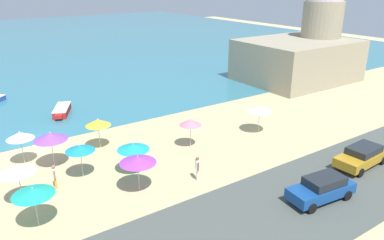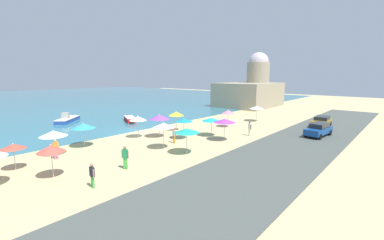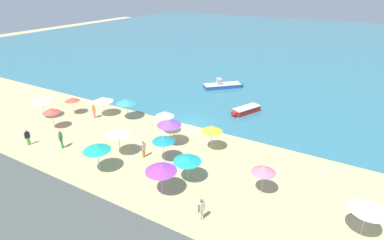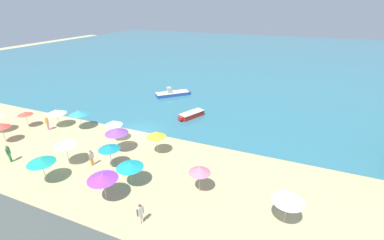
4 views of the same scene
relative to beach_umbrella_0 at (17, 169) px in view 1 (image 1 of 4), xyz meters
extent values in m
plane|color=tan|center=(2.63, 8.60, -2.34)|extent=(160.00, 160.00, 0.00)
cylinder|color=#B2B2B7|center=(0.00, 0.00, -1.26)|extent=(0.05, 0.05, 2.17)
cone|color=white|center=(0.00, 0.00, 0.00)|extent=(2.14, 2.14, 0.46)
sphere|color=silver|center=(0.00, 0.00, 0.27)|extent=(0.08, 0.08, 0.08)
cylinder|color=#B2B2B7|center=(4.12, 1.14, -1.32)|extent=(0.05, 0.05, 2.05)
cone|color=teal|center=(4.12, 1.14, -0.16)|extent=(1.99, 1.99, 0.37)
sphere|color=silver|center=(4.12, 1.14, 0.06)|extent=(0.08, 0.08, 0.08)
cylinder|color=#B2B2B7|center=(6.88, 5.01, -1.34)|extent=(0.05, 0.05, 2.01)
cone|color=yellow|center=(6.88, 5.01, -0.14)|extent=(1.99, 1.99, 0.50)
sphere|color=silver|center=(6.88, 5.01, 0.15)|extent=(0.08, 0.08, 0.08)
cylinder|color=#B2B2B7|center=(2.92, 3.84, -1.26)|extent=(0.05, 0.05, 2.17)
cone|color=purple|center=(2.92, 3.84, 0.04)|extent=(2.38, 2.38, 0.54)
sphere|color=silver|center=(2.92, 3.84, 0.34)|extent=(0.08, 0.08, 0.08)
cylinder|color=#B2B2B7|center=(0.23, -2.80, -1.33)|extent=(0.05, 0.05, 2.04)
cone|color=teal|center=(0.23, -2.80, -0.16)|extent=(2.28, 2.28, 0.39)
sphere|color=silver|center=(0.23, -2.80, 0.06)|extent=(0.08, 0.08, 0.08)
cylinder|color=#B2B2B7|center=(13.04, 1.08, -1.37)|extent=(0.05, 0.05, 1.95)
cone|color=pink|center=(13.04, 1.08, -0.20)|extent=(1.78, 1.78, 0.48)
sphere|color=silver|center=(13.04, 1.08, 0.07)|extent=(0.08, 0.08, 0.08)
cylinder|color=#B2B2B7|center=(1.22, 5.56, -1.32)|extent=(0.05, 0.05, 2.06)
cone|color=white|center=(1.22, 5.56, -0.08)|extent=(1.95, 1.95, 0.51)
sphere|color=silver|center=(1.22, 5.56, 0.20)|extent=(0.08, 0.08, 0.08)
cylinder|color=#B2B2B7|center=(6.54, -2.66, -1.31)|extent=(0.05, 0.05, 2.07)
cone|color=purple|center=(6.54, -2.66, -0.12)|extent=(2.35, 2.35, 0.41)
sphere|color=silver|center=(6.54, -2.66, 0.12)|extent=(0.08, 0.08, 0.08)
cylinder|color=#B2B2B7|center=(7.35, -0.30, -1.42)|extent=(0.05, 0.05, 1.84)
cone|color=teal|center=(7.35, -0.30, -0.37)|extent=(2.26, 2.26, 0.37)
sphere|color=silver|center=(7.35, -0.30, -0.15)|extent=(0.08, 0.08, 0.08)
cylinder|color=#B2B2B7|center=(19.79, 0.23, -1.34)|extent=(0.05, 0.05, 2.02)
cone|color=white|center=(19.79, 0.23, -0.17)|extent=(2.22, 2.22, 0.42)
sphere|color=silver|center=(19.79, 0.23, 0.07)|extent=(0.08, 0.08, 0.08)
cylinder|color=#F6EDC8|center=(10.38, -3.73, -1.93)|extent=(0.14, 0.14, 0.83)
cylinder|color=#F6EDC8|center=(10.45, -3.57, -1.93)|extent=(0.14, 0.14, 0.83)
cube|color=silver|center=(10.41, -3.65, -1.18)|extent=(0.34, 0.42, 0.66)
sphere|color=brown|center=(10.41, -3.65, -0.72)|extent=(0.22, 0.22, 0.22)
cylinder|color=brown|center=(10.33, -3.87, -1.23)|extent=(0.09, 0.09, 0.59)
cylinder|color=brown|center=(10.50, -3.43, -1.23)|extent=(0.09, 0.09, 0.59)
cylinder|color=gold|center=(2.15, 0.62, -1.94)|extent=(0.14, 0.14, 0.80)
cylinder|color=gold|center=(2.18, 0.80, -1.94)|extent=(0.14, 0.14, 0.80)
cube|color=silver|center=(2.17, 0.71, -1.23)|extent=(0.28, 0.39, 0.63)
sphere|color=#9B6956|center=(2.17, 0.71, -0.78)|extent=(0.22, 0.22, 0.22)
cylinder|color=#9B6956|center=(2.12, 0.48, -1.28)|extent=(0.09, 0.09, 0.57)
cylinder|color=#9B6956|center=(2.21, 0.95, -1.28)|extent=(0.09, 0.09, 0.57)
cube|color=navy|center=(15.20, -9.98, -1.62)|extent=(4.48, 2.15, 0.68)
cube|color=#1E2328|center=(15.42, -10.00, -1.01)|extent=(2.57, 1.74, 0.54)
cylinder|color=black|center=(13.66, -10.60, -1.96)|extent=(0.66, 0.29, 0.64)
cylinder|color=black|center=(13.83, -9.03, -1.96)|extent=(0.66, 0.29, 0.64)
cylinder|color=black|center=(16.58, -10.93, -1.96)|extent=(0.66, 0.29, 0.64)
cylinder|color=black|center=(16.75, -9.35, -1.96)|extent=(0.66, 0.29, 0.64)
cube|color=#B4821C|center=(21.36, -8.73, -1.63)|extent=(4.61, 2.09, 0.66)
cube|color=#1E2328|center=(21.58, -8.72, -1.06)|extent=(2.61, 1.76, 0.49)
cylinder|color=black|center=(19.87, -9.69, -1.96)|extent=(0.65, 0.26, 0.64)
cylinder|color=black|center=(19.78, -7.95, -1.96)|extent=(0.65, 0.26, 0.64)
cylinder|color=black|center=(22.94, -9.52, -1.96)|extent=(0.65, 0.26, 0.64)
cylinder|color=black|center=(22.84, -7.78, -1.96)|extent=(0.65, 0.26, 0.64)
cube|color=#2B4B99|center=(2.46, 23.95, -1.99)|extent=(0.96, 0.98, 0.31)
cube|color=red|center=(6.73, 14.89, -1.98)|extent=(2.66, 3.77, 0.64)
cube|color=red|center=(5.87, 13.09, -1.91)|extent=(0.82, 0.70, 0.38)
cube|color=silver|center=(6.73, 14.89, -1.62)|extent=(2.74, 3.80, 0.08)
cube|color=gray|center=(36.79, 10.90, 0.33)|extent=(14.37, 11.15, 5.35)
cylinder|color=gray|center=(41.10, 10.90, 2.69)|extent=(5.30, 5.30, 10.08)
sphere|color=#BAAAB2|center=(41.10, 10.90, 7.73)|extent=(4.77, 4.77, 4.77)
camera|label=1|loc=(-2.49, -21.94, 10.52)|focal=35.00mm
camera|label=2|loc=(-16.54, -17.91, 4.76)|focal=24.00mm
camera|label=3|loc=(17.51, -17.33, 12.29)|focal=28.00mm
camera|label=4|loc=(18.85, -14.83, 11.91)|focal=24.00mm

